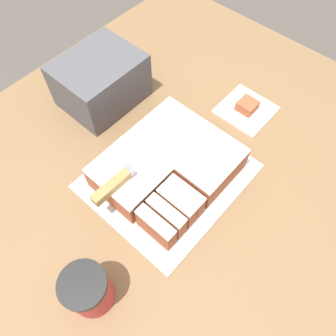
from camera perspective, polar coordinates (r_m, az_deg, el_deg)
name	(u,v)px	position (r m, az deg, el deg)	size (l,w,h in m)	color
ground_plane	(162,273)	(1.67, -1.10, -17.75)	(8.00, 8.00, 0.00)	#4C4742
countertop	(160,242)	(1.23, -1.46, -12.80)	(1.40, 1.10, 0.92)	brown
cake_board	(168,176)	(0.82, 0.00, -1.44)	(0.37, 0.32, 0.01)	silver
cake	(168,166)	(0.78, 0.01, 0.36)	(0.30, 0.25, 0.07)	#994C2D
knife	(125,176)	(0.72, -7.57, -1.39)	(0.31, 0.03, 0.02)	silver
coffee_cup	(88,290)	(0.68, -13.70, -20.00)	(0.09, 0.09, 0.12)	#B23333
paper_napkin	(246,110)	(0.97, 13.42, 9.84)	(0.14, 0.14, 0.01)	white
brownie	(247,106)	(0.96, 13.63, 10.50)	(0.05, 0.05, 0.03)	#994C2D
storage_box	(101,81)	(0.95, -11.65, 14.62)	(0.22, 0.18, 0.14)	#47474C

